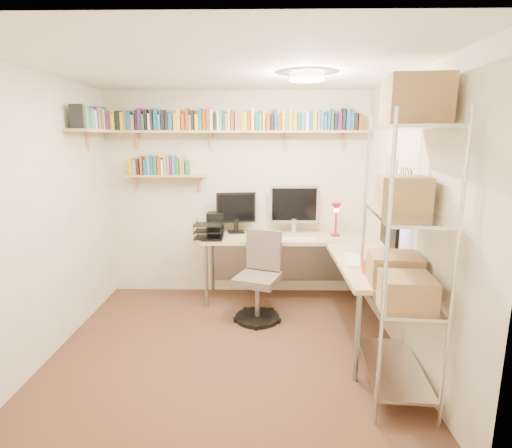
{
  "coord_description": "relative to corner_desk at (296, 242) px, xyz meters",
  "views": [
    {
      "loc": [
        0.32,
        -3.43,
        1.94
      ],
      "look_at": [
        0.26,
        0.55,
        1.09
      ],
      "focal_mm": 28.0,
      "sensor_mm": 36.0,
      "label": 1
    }
  ],
  "objects": [
    {
      "name": "ground",
      "position": [
        -0.7,
        -0.95,
        -0.79
      ],
      "size": [
        3.2,
        3.2,
        0.0
      ],
      "primitive_type": "plane",
      "color": "#45311D",
      "rests_on": "ground"
    },
    {
      "name": "wire_rack",
      "position": [
        0.66,
        -1.49,
        0.62
      ],
      "size": [
        0.53,
        0.96,
        2.35
      ],
      "rotation": [
        0.0,
        0.0,
        -0.09
      ],
      "color": "silver",
      "rests_on": "ground"
    },
    {
      "name": "office_chair",
      "position": [
        -0.41,
        -0.27,
        -0.39
      ],
      "size": [
        0.55,
        0.56,
        0.97
      ],
      "rotation": [
        0.0,
        0.0,
        -0.35
      ],
      "color": "black",
      "rests_on": "ground"
    },
    {
      "name": "room_shell",
      "position": [
        -0.7,
        -0.94,
        0.76
      ],
      "size": [
        3.24,
        3.04,
        2.52
      ],
      "color": "#EFE5C2",
      "rests_on": "ground"
    },
    {
      "name": "corner_desk",
      "position": [
        0.0,
        0.0,
        0.0
      ],
      "size": [
        2.14,
        2.08,
        1.39
      ],
      "color": "beige",
      "rests_on": "ground"
    },
    {
      "name": "wall_shelves",
      "position": [
        -1.1,
        0.35,
        1.24
      ],
      "size": [
        3.12,
        1.09,
        0.8
      ],
      "color": "tan",
      "rests_on": "ground"
    }
  ]
}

